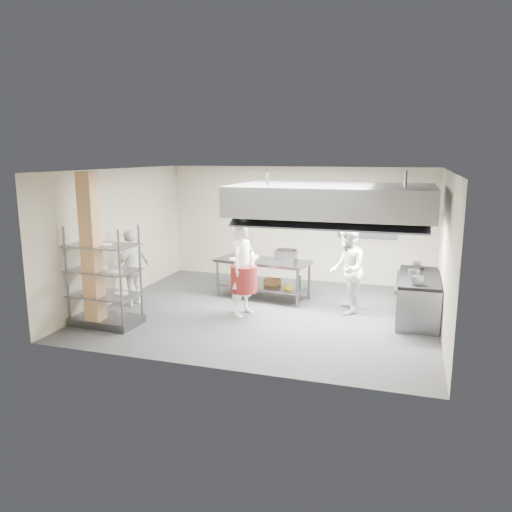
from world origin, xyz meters
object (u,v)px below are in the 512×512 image
(cooking_range, at_px, (418,299))
(stockpot, at_px, (414,273))
(island, at_px, (263,279))
(chef_head, at_px, (243,269))
(chef_plating, at_px, (132,267))
(griddle, at_px, (286,255))
(pass_rack, at_px, (104,276))
(chef_line, at_px, (347,270))

(cooking_range, relative_size, stockpot, 9.01)
(island, relative_size, stockpot, 9.77)
(cooking_range, xyz_separation_m, chef_head, (-3.49, -0.80, 0.56))
(island, height_order, stockpot, stockpot)
(chef_head, xyz_separation_m, chef_plating, (-2.59, -0.05, -0.13))
(island, xyz_separation_m, cooking_range, (3.45, -0.50, -0.04))
(chef_plating, relative_size, griddle, 3.64)
(island, bearing_deg, cooking_range, -0.16)
(pass_rack, height_order, chef_line, pass_rack)
(pass_rack, relative_size, stockpot, 8.90)
(pass_rack, height_order, griddle, pass_rack)
(chef_line, xyz_separation_m, stockpot, (1.34, -0.11, 0.04))
(island, relative_size, chef_plating, 1.28)
(chef_head, height_order, stockpot, chef_head)
(island, height_order, pass_rack, pass_rack)
(island, xyz_separation_m, pass_rack, (-2.43, -2.69, 0.53))
(chef_line, relative_size, stockpot, 8.41)
(griddle, bearing_deg, pass_rack, -134.17)
(pass_rack, xyz_separation_m, stockpot, (5.77, 2.09, -0.01))
(cooking_range, height_order, griddle, griddle)
(cooking_range, distance_m, stockpot, 0.58)
(pass_rack, bearing_deg, chef_plating, 100.67)
(griddle, xyz_separation_m, stockpot, (2.83, -0.77, -0.05))
(cooking_range, height_order, stockpot, stockpot)
(pass_rack, xyz_separation_m, chef_head, (2.39, 1.40, -0.01))
(island, height_order, chef_head, chef_head)
(chef_plating, height_order, griddle, chef_plating)
(cooking_range, bearing_deg, chef_head, -167.15)
(island, height_order, cooking_range, island)
(chef_plating, distance_m, griddle, 3.48)
(cooking_range, distance_m, griddle, 3.08)
(cooking_range, distance_m, chef_line, 1.54)
(chef_plating, bearing_deg, pass_rack, 19.58)
(chef_head, bearing_deg, griddle, -5.44)
(pass_rack, distance_m, chef_plating, 1.37)
(island, distance_m, griddle, 0.78)
(island, bearing_deg, chef_plating, -144.83)
(cooking_range, bearing_deg, pass_rack, -159.54)
(griddle, bearing_deg, island, -160.80)
(pass_rack, xyz_separation_m, chef_plating, (-0.20, 1.35, -0.14))
(griddle, bearing_deg, cooking_range, -10.99)
(pass_rack, height_order, chef_plating, pass_rack)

